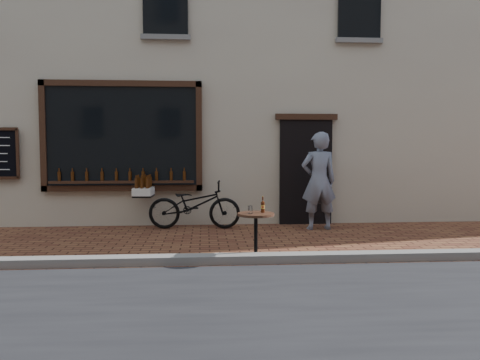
{
  "coord_description": "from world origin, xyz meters",
  "views": [
    {
      "loc": [
        -0.23,
        -6.26,
        1.62
      ],
      "look_at": [
        0.34,
        1.2,
        1.1
      ],
      "focal_mm": 35.0,
      "sensor_mm": 36.0,
      "label": 1
    }
  ],
  "objects": [
    {
      "name": "ground",
      "position": [
        0.0,
        0.0,
        0.0
      ],
      "size": [
        90.0,
        90.0,
        0.0
      ],
      "primitive_type": "plane",
      "color": "#592C1C",
      "rests_on": "ground"
    },
    {
      "name": "kerb",
      "position": [
        0.0,
        0.2,
        0.06
      ],
      "size": [
        90.0,
        0.25,
        0.12
      ],
      "primitive_type": "cube",
      "color": "slate",
      "rests_on": "ground"
    },
    {
      "name": "shop_building",
      "position": [
        0.0,
        6.5,
        5.0
      ],
      "size": [
        28.0,
        6.2,
        10.0
      ],
      "color": "#C3B79A",
      "rests_on": "ground"
    },
    {
      "name": "cargo_bicycle",
      "position": [
        -0.47,
        3.06,
        0.49
      ],
      "size": [
        2.13,
        0.74,
        1.03
      ],
      "rotation": [
        0.0,
        0.0,
        1.51
      ],
      "color": "black",
      "rests_on": "ground"
    },
    {
      "name": "bistro_table",
      "position": [
        0.5,
        0.35,
        0.49
      ],
      "size": [
        0.53,
        0.53,
        0.91
      ],
      "color": "black",
      "rests_on": "ground"
    },
    {
      "name": "pedestrian",
      "position": [
        2.02,
        2.8,
        0.96
      ],
      "size": [
        0.73,
        0.5,
        1.93
      ],
      "primitive_type": "imported",
      "rotation": [
        0.0,
        0.0,
        3.21
      ],
      "color": "slate",
      "rests_on": "ground"
    }
  ]
}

